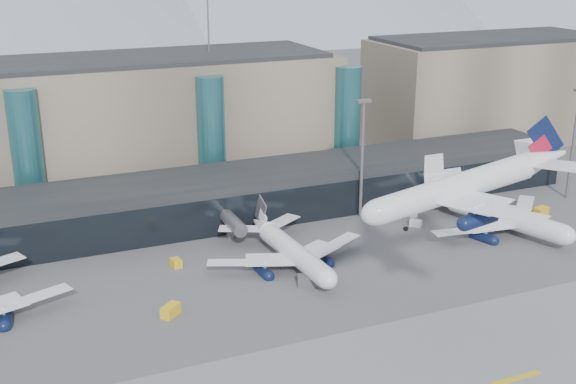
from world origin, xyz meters
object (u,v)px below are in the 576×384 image
at_px(lightmast_right, 574,137).
at_px(veh_g, 416,223).
at_px(veh_e, 541,212).
at_px(veh_b, 176,263).
at_px(veh_h, 171,310).
at_px(jet_parked_mid, 287,242).
at_px(jet_parked_right, 489,207).
at_px(veh_d, 413,212).
at_px(veh_c, 308,281).
at_px(hero_jet, 474,177).
at_px(lightmast_mid, 362,152).

height_order(lightmast_right, veh_g, lightmast_right).
bearing_deg(veh_g, veh_e, 37.41).
distance_m(veh_b, veh_h, 18.56).
distance_m(jet_parked_mid, jet_parked_right, 45.22).
bearing_deg(veh_d, jet_parked_mid, 134.26).
bearing_deg(veh_h, veh_d, -19.24).
bearing_deg(veh_g, veh_b, -132.13).
bearing_deg(jet_parked_right, veh_g, 46.70).
bearing_deg(veh_c, veh_g, 47.20).
distance_m(veh_b, veh_d, 54.44).
relative_size(lightmast_right, hero_jet, 0.80).
height_order(veh_d, veh_e, veh_e).
bearing_deg(veh_h, lightmast_mid, -11.36).
bearing_deg(jet_parked_mid, veh_b, 69.75).
bearing_deg(veh_g, veh_h, -114.73).
relative_size(jet_parked_mid, veh_e, 9.70).
height_order(lightmast_right, jet_parked_right, lightmast_right).
distance_m(hero_jet, jet_parked_right, 52.70).
xyz_separation_m(hero_jet, veh_h, (-37.58, 24.20, -24.54)).
bearing_deg(jet_parked_right, veh_b, 65.78).
relative_size(jet_parked_right, veh_h, 10.95).
height_order(lightmast_mid, hero_jet, hero_jet).
height_order(lightmast_mid, veh_b, lightmast_mid).
bearing_deg(lightmast_right, hero_jet, -144.44).
height_order(veh_c, veh_e, veh_c).
bearing_deg(hero_jet, jet_parked_right, 55.60).
bearing_deg(hero_jet, veh_d, 73.19).
height_order(jet_parked_right, veh_g, jet_parked_right).
bearing_deg(hero_jet, veh_c, 125.45).
bearing_deg(lightmast_right, veh_e, -152.93).
xyz_separation_m(hero_jet, jet_parked_right, (32.56, 35.71, -21.03)).
relative_size(hero_jet, veh_c, 9.15).
relative_size(lightmast_mid, veh_b, 10.03).
relative_size(jet_parked_mid, veh_c, 9.39).
bearing_deg(veh_c, veh_e, 30.64).
distance_m(jet_parked_mid, veh_d, 36.75).
xyz_separation_m(jet_parked_right, veh_h, (-70.14, -11.51, -3.51)).
height_order(jet_parked_mid, jet_parked_right, jet_parked_right).
relative_size(veh_b, veh_c, 0.73).
relative_size(jet_parked_mid, veh_h, 9.86).
xyz_separation_m(lightmast_right, jet_parked_mid, (-73.86, -7.67, -10.41)).
distance_m(veh_c, veh_d, 41.76).
bearing_deg(veh_d, veh_e, -88.06).
bearing_deg(jet_parked_mid, veh_d, -74.92).
relative_size(hero_jet, veh_e, 9.44).
bearing_deg(veh_h, veh_c, -37.95).
relative_size(lightmast_right, veh_g, 10.64).
height_order(lightmast_mid, veh_h, lightmast_mid).
height_order(veh_e, veh_g, veh_e).
bearing_deg(jet_parked_right, veh_e, -105.03).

